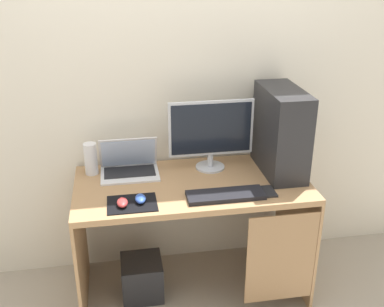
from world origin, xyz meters
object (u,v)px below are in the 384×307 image
pc_tower (281,131)px  subwoofer (142,278)px  mouse_left (140,199)px  monitor (211,133)px  cell_phone (268,191)px  mouse_right (122,202)px  laptop (129,166)px  keyboard (226,195)px  speaker (91,159)px

pc_tower → subwoofer: bearing=-174.1°
pc_tower → mouse_left: bearing=-163.5°
monitor → cell_phone: 0.49m
pc_tower → cell_phone: bearing=-119.2°
pc_tower → mouse_right: 1.01m
mouse_right → cell_phone: 0.80m
pc_tower → monitor: 0.41m
laptop → mouse_left: (0.04, -0.36, -0.02)m
cell_phone → subwoofer: bearing=166.5°
monitor → pc_tower: bearing=-13.7°
pc_tower → monitor: bearing=166.3°
laptop → mouse_left: size_ratio=3.54×
laptop → pc_tower: bearing=-7.2°
keyboard → mouse_right: 0.55m
pc_tower → mouse_left: pc_tower is taller
mouse_left → cell_phone: size_ratio=0.74×
laptop → subwoofer: laptop is taller
speaker → subwoofer: speaker is taller
mouse_right → subwoofer: mouse_right is taller
mouse_left → subwoofer: mouse_left is taller
laptop → cell_phone: size_ratio=2.61×
speaker → cell_phone: bearing=-22.7°
laptop → monitor: bearing=-1.7°
pc_tower → monitor: pc_tower is taller
speaker → mouse_right: speaker is taller
speaker → mouse_right: bearing=-68.5°
monitor → speaker: bearing=176.1°
pc_tower → speaker: pc_tower is taller
mouse_right → monitor: bearing=34.4°
cell_phone → pc_tower: bearing=60.8°
pc_tower → cell_phone: 0.38m
pc_tower → mouse_left: size_ratio=5.25×
monitor → cell_phone: size_ratio=3.89×
laptop → mouse_right: bearing=-98.1°
cell_phone → speaker: bearing=157.3°
keyboard → subwoofer: (-0.46, 0.18, -0.63)m
keyboard → cell_phone: size_ratio=3.23×
speaker → mouse_left: 0.48m
monitor → mouse_left: bearing=-142.3°
pc_tower → keyboard: pc_tower is taller
keyboard → mouse_right: size_ratio=4.38×
monitor → mouse_left: monitor is taller
pc_tower → speaker: bearing=172.5°
monitor → mouse_left: size_ratio=5.27×
mouse_right → pc_tower: bearing=16.3°
pc_tower → laptop: (-0.88, 0.11, -0.21)m
keyboard → subwoofer: bearing=158.5°
subwoofer → speaker: bearing=137.4°
pc_tower → laptop: bearing=172.8°
mouse_right → subwoofer: bearing=65.1°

